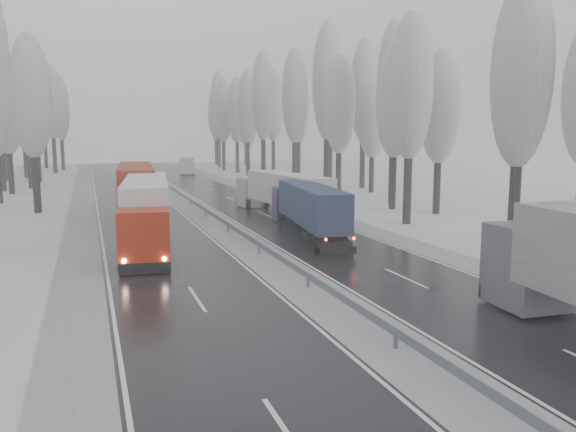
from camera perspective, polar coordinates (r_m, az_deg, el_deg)
ground at (r=16.74m, az=18.13°, el=-17.55°), size 260.00×260.00×0.00m
carriageway_right at (r=44.87m, az=-0.22°, el=-0.82°), size 7.50×200.00×0.03m
carriageway_left at (r=42.60m, az=-13.67°, el=-1.56°), size 7.50×200.00×0.03m
median_slush at (r=43.43m, az=-6.77°, el=-1.18°), size 3.00×200.00×0.04m
shoulder_right at (r=46.73m, az=5.51°, el=-0.48°), size 2.40×200.00×0.04m
shoulder_left at (r=42.39m, az=-20.33°, el=-1.89°), size 2.40×200.00×0.04m
median_guardrail at (r=43.33m, az=-6.78°, el=-0.43°), size 0.12×200.00×0.76m
tree_16 at (r=36.95m, az=22.66°, el=13.14°), size 3.60×3.60×16.53m
tree_18 at (r=45.75m, az=12.34°, el=12.59°), size 3.60×3.60×16.58m
tree_19 at (r=52.03m, az=15.18°, el=10.55°), size 3.60×3.60×14.57m
tree_20 at (r=54.41m, az=10.81°, el=11.35°), size 3.60×3.60×15.71m
tree_21 at (r=59.11m, az=10.76°, el=12.91°), size 3.60×3.60×18.62m
tree_22 at (r=63.27m, az=5.24°, el=11.12°), size 3.60×3.60×15.86m
tree_23 at (r=69.60m, az=8.59°, el=9.60°), size 3.60×3.60×13.55m
tree_24 at (r=68.76m, az=4.01°, el=13.38°), size 3.60×3.60×20.49m
tree_25 at (r=75.26m, az=7.69°, el=12.38°), size 3.60×3.60×19.44m
tree_26 at (r=78.04m, az=0.69°, el=12.00°), size 3.60×3.60×18.78m
tree_27 at (r=84.39m, az=4.37°, el=11.21°), size 3.60×3.60×17.62m
tree_28 at (r=87.78m, az=-2.56°, el=11.95°), size 3.60×3.60×19.62m
tree_29 at (r=93.90m, az=1.10°, el=11.13°), size 3.60×3.60×18.11m
tree_30 at (r=97.13m, az=-4.15°, el=10.93°), size 3.60×3.60×17.86m
tree_31 at (r=102.69m, az=-1.52°, el=11.07°), size 3.60×3.60×18.58m
tree_32 at (r=104.38m, az=-5.23°, el=10.56°), size 3.60×3.60×17.33m
tree_33 at (r=109.00m, az=-4.13°, el=9.47°), size 3.60×3.60×14.33m
tree_34 at (r=111.06m, az=-6.62°, el=10.50°), size 3.60×3.60×17.63m
tree_35 at (r=117.34m, az=-2.61°, el=10.63°), size 3.60×3.60×18.25m
tree_36 at (r=121.01m, az=-7.10°, el=11.10°), size 3.60×3.60×20.23m
tree_37 at (r=126.49m, az=-4.34°, el=9.91°), size 3.60×3.60×16.37m
tree_38 at (r=131.63m, az=-7.38°, el=10.25°), size 3.60×3.60×17.97m
tree_39 at (r=136.12m, az=-6.56°, el=9.72°), size 3.60×3.60×16.19m
tree_62 at (r=55.76m, az=-24.68°, el=10.89°), size 3.60×3.60×16.04m
tree_66 at (r=74.67m, az=-26.70°, el=9.54°), size 3.60×3.60×15.23m
tree_68 at (r=81.27m, az=-25.05°, el=10.13°), size 3.60×3.60×16.65m
tree_70 at (r=91.30m, az=-24.33°, el=10.07°), size 3.60×3.60×17.09m
tree_71 at (r=95.82m, az=-27.08°, el=10.75°), size 3.60×3.60×19.61m
tree_72 at (r=100.78m, az=-25.36°, el=9.06°), size 3.60×3.60×15.11m
tree_73 at (r=105.10m, az=-26.78°, el=9.65°), size 3.60×3.60×17.22m
tree_74 at (r=111.37m, az=-22.91°, el=10.57°), size 3.60×3.60×19.68m
tree_76 at (r=120.67m, az=-22.16°, el=10.05°), size 3.60×3.60×18.55m
tree_77 at (r=124.92m, az=-24.61°, el=8.60°), size 3.60×3.60×14.32m
tree_78 at (r=127.45m, az=-23.65°, el=10.14°), size 3.60×3.60×19.55m
tree_79 at (r=131.58m, az=-24.71°, el=9.31°), size 3.60×3.60×17.07m
truck_blue_box at (r=39.57m, az=1.97°, el=1.03°), size 4.06×14.35×3.65m
truck_cream_box at (r=48.76m, az=-0.60°, el=2.53°), size 4.15×14.95×3.80m
box_truck_distant at (r=101.80m, az=-10.25°, el=5.07°), size 3.54×8.27×2.99m
truck_red_white at (r=36.96m, az=-14.20°, el=0.82°), size 4.52×16.80×4.27m
truck_red_red at (r=49.13m, az=-15.17°, el=2.75°), size 4.05×17.60×4.48m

